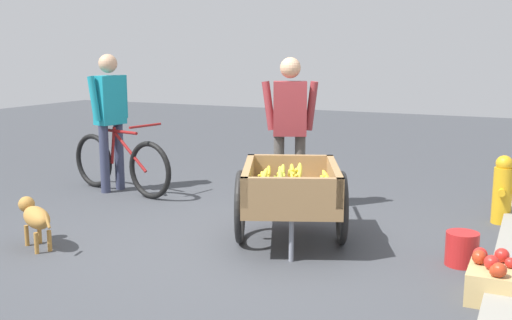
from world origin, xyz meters
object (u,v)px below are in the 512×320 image
Objects in this scene: dog at (35,217)px; fire_hydrant at (503,190)px; vendor_person at (290,120)px; fruit_cart at (290,194)px; cyclist_person at (110,110)px; apple_crate at (493,280)px; plastic_bucket at (462,249)px; bicycle at (121,163)px.

dog is 4.32m from fire_hydrant.
fruit_cart is at bearing 22.50° from vendor_person.
apple_crate is (1.50, 4.37, -0.84)m from cyclist_person.
plastic_bucket is at bearing 77.63° from cyclist_person.
bicycle reaches higher than plastic_bucket.
dog is 1.39× the size of apple_crate.
cyclist_person reaches higher than dog.
bicycle is 2.44× the size of fire_hydrant.
fruit_cart reaches higher than fire_hydrant.
vendor_person is 2.61× the size of dog.
apple_crate is (1.61, 2.13, -0.82)m from vendor_person.
vendor_person reaches higher than plastic_bucket.
fire_hydrant is at bearing 125.00° from dog.
cyclist_person is (0.11, -2.24, 0.02)m from vendor_person.
vendor_person is 2.18m from bicycle.
vendor_person is (-1.06, -0.44, 0.51)m from fruit_cart.
plastic_bucket is 0.60× the size of apple_crate.
fruit_cart is 2.18m from dog.
bicycle is 4.05m from plastic_bucket.
apple_crate is (-0.49, 3.60, -0.14)m from dog.
fruit_cart is 1.80m from apple_crate.
fruit_cart is 1.14× the size of vendor_person.
dog is (2.10, -1.47, -0.68)m from vendor_person.
vendor_person reaches higher than dog.
dog is at bearing 21.06° from cyclist_person.
vendor_person is 6.01× the size of plastic_bucket.
cyclist_person is (-0.95, -2.67, 0.53)m from fruit_cart.
fire_hydrant is 1.42m from plastic_bucket.
bicycle is 4.47m from apple_crate.
vendor_person is at bearing -118.39° from plastic_bucket.
fire_hydrant is (-0.38, 2.07, -0.62)m from vendor_person.
fire_hydrant reaches higher than plastic_bucket.
vendor_person is 2.65m from dog.
fire_hydrant is 1.52× the size of apple_crate.
vendor_person is at bearing 92.77° from cyclist_person.
vendor_person is 3.62× the size of apple_crate.
dog is 2.30× the size of plastic_bucket.
fruit_cart is at bearing 118.46° from dog.
vendor_person is at bearing 144.96° from dog.
cyclist_person is at bearing -87.23° from vendor_person.
fruit_cart reaches higher than dog.
apple_crate is (1.47, 4.22, -0.22)m from bicycle.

